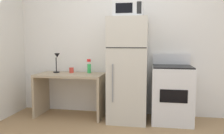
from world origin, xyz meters
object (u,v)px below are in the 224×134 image
object	(u,v)px
coffee_mug	(71,70)
refrigerator	(128,70)
desk_lamp	(57,60)
microwave	(128,10)
desk	(70,86)
oven_range	(172,94)
spray_bottle	(89,68)

from	to	relation	value
coffee_mug	refrigerator	distance (m)	1.06
desk_lamp	microwave	xyz separation A→B (m)	(1.30, -0.14, 0.83)
desk	oven_range	xyz separation A→B (m)	(1.73, -0.01, -0.06)
spray_bottle	oven_range	world-z (taller)	oven_range
coffee_mug	spray_bottle	world-z (taller)	spray_bottle
desk	refrigerator	bearing A→B (deg)	-2.11
refrigerator	desk	bearing A→B (deg)	177.89
desk_lamp	oven_range	size ratio (longest dim) A/B	0.32
refrigerator	microwave	world-z (taller)	microwave
desk_lamp	refrigerator	bearing A→B (deg)	-5.19
coffee_mug	desk	bearing A→B (deg)	-80.05
refrigerator	spray_bottle	bearing A→B (deg)	165.62
coffee_mug	spray_bottle	size ratio (longest dim) A/B	0.38
desk	refrigerator	size ratio (longest dim) A/B	0.69
desk	microwave	distance (m)	1.65
spray_bottle	oven_range	xyz separation A→B (m)	(1.43, -0.15, -0.38)
desk_lamp	refrigerator	xyz separation A→B (m)	(1.30, -0.12, -0.15)
refrigerator	oven_range	distance (m)	0.81
desk_lamp	coffee_mug	bearing A→B (deg)	10.02
spray_bottle	oven_range	distance (m)	1.49
refrigerator	coffee_mug	bearing A→B (deg)	171.13
desk	oven_range	bearing A→B (deg)	-0.20
microwave	oven_range	bearing A→B (deg)	4.24
spray_bottle	microwave	world-z (taller)	microwave
microwave	oven_range	size ratio (longest dim) A/B	0.42
spray_bottle	refrigerator	xyz separation A→B (m)	(0.72, -0.18, -0.01)
desk	desk_lamp	size ratio (longest dim) A/B	3.31
coffee_mug	refrigerator	bearing A→B (deg)	-8.87
oven_range	desk	bearing A→B (deg)	179.80
desk_lamp	coffee_mug	world-z (taller)	desk_lamp
oven_range	coffee_mug	bearing A→B (deg)	175.73
desk_lamp	coffee_mug	xyz separation A→B (m)	(0.25, 0.04, -0.19)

